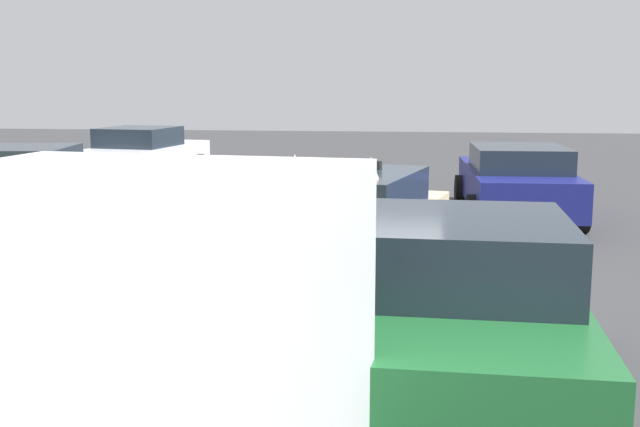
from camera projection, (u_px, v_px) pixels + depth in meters
ground_plane at (343, 283)px, 9.95m from camera, size 60.00×60.00×0.00m
art_car_decorated at (344, 228)px, 9.86m from camera, size 4.78×2.78×1.68m
parked_sedan_row_back_center at (31, 184)px, 14.01m from camera, size 4.25×2.41×1.41m
parked_sedan_near_right at (516, 181)px, 14.53m from camera, size 4.50×2.10×1.37m
parked_sedan_behind_left at (143, 156)px, 19.27m from camera, size 4.40×2.45×1.43m
parked_sedan_far_right at (457, 309)px, 6.30m from camera, size 4.18×2.18×1.51m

